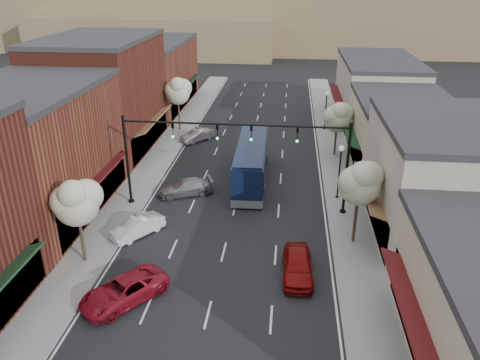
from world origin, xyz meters
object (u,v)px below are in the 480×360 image
(signal_mast_left, at_px, (158,148))
(parked_car_b, at_px, (137,227))
(tree_left_near, at_px, (76,201))
(coach_bus, at_px, (251,161))
(tree_right_near, at_px, (360,182))
(parked_car_e, at_px, (197,135))
(tree_left_far, at_px, (178,90))
(tree_right_far, at_px, (338,116))
(parked_car_c, at_px, (185,187))
(lamp_post_far, at_px, (326,104))
(signal_mast_right, at_px, (314,154))
(lamp_post_near, at_px, (340,163))
(red_hatchback, at_px, (298,265))
(parked_car_a, at_px, (124,291))

(signal_mast_left, distance_m, parked_car_b, 6.05)
(tree_left_near, bearing_deg, coach_bus, 55.82)
(tree_right_near, height_order, coach_bus, tree_right_near)
(signal_mast_left, bearing_deg, parked_car_e, 90.36)
(tree_left_far, xyz_separation_m, parked_car_b, (2.18, -22.48, -3.97))
(tree_right_far, bearing_deg, tree_left_near, -129.69)
(parked_car_c, xyz_separation_m, parked_car_e, (-1.51, 12.89, -0.01))
(lamp_post_far, bearing_deg, tree_right_far, -86.12)
(signal_mast_right, bearing_deg, parked_car_c, 168.44)
(tree_right_far, bearing_deg, lamp_post_near, -93.31)
(tree_left_near, bearing_deg, parked_car_b, 58.27)
(tree_left_near, relative_size, parked_car_c, 1.30)
(lamp_post_near, xyz_separation_m, red_hatchback, (-3.16, -10.60, -2.26))
(signal_mast_right, bearing_deg, lamp_post_far, 83.78)
(parked_car_a, bearing_deg, lamp_post_far, 107.06)
(signal_mast_right, relative_size, signal_mast_left, 1.00)
(signal_mast_left, bearing_deg, coach_bus, 39.43)
(parked_car_a, bearing_deg, red_hatchback, 58.08)
(signal_mast_right, bearing_deg, tree_right_near, -56.09)
(signal_mast_right, distance_m, parked_car_b, 13.16)
(lamp_post_far, bearing_deg, signal_mast_left, -123.86)
(red_hatchback, bearing_deg, coach_bus, 104.40)
(lamp_post_near, height_order, parked_car_a, lamp_post_near)
(tree_right_near, xyz_separation_m, lamp_post_far, (-0.55, 24.06, -1.45))
(parked_car_e, bearing_deg, parked_car_a, -47.98)
(signal_mast_right, relative_size, parked_car_c, 1.87)
(signal_mast_left, bearing_deg, tree_right_far, 40.54)
(signal_mast_right, xyz_separation_m, tree_left_near, (-13.87, -8.05, -0.40))
(tree_right_near, distance_m, parked_car_b, 14.92)
(tree_left_near, distance_m, red_hatchback, 13.35)
(parked_car_b, bearing_deg, signal_mast_right, 57.59)
(coach_bus, bearing_deg, lamp_post_near, -22.94)
(parked_car_c, height_order, parked_car_e, parked_car_c)
(coach_bus, relative_size, parked_car_e, 2.91)
(lamp_post_near, bearing_deg, parked_car_c, -177.64)
(lamp_post_near, bearing_deg, parked_car_a, -131.94)
(signal_mast_left, relative_size, tree_right_far, 1.51)
(tree_left_near, bearing_deg, parked_car_a, -42.62)
(signal_mast_left, bearing_deg, parked_car_b, -95.71)
(parked_car_b, bearing_deg, lamp_post_near, 63.29)
(signal_mast_left, height_order, parked_car_a, signal_mast_left)
(tree_right_far, distance_m, parked_car_a, 26.90)
(tree_right_near, relative_size, parked_car_b, 1.54)
(tree_left_near, bearing_deg, lamp_post_far, 60.22)
(parked_car_b, bearing_deg, tree_right_far, 85.22)
(parked_car_b, bearing_deg, tree_left_near, -85.31)
(red_hatchback, distance_m, parked_car_e, 25.22)
(lamp_post_far, bearing_deg, parked_car_e, -159.30)
(coach_bus, height_order, parked_car_a, coach_bus)
(signal_mast_right, height_order, parked_car_b, signal_mast_right)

